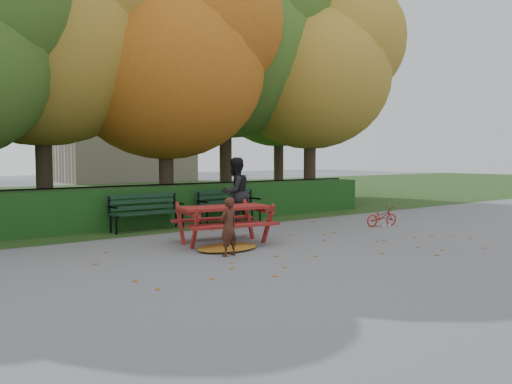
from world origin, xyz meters
TOP-DOWN VIEW (x-y plane):
  - ground at (0.00, 0.00)m, footprint 90.00×90.00m
  - grass_strip at (0.00, 14.00)m, footprint 90.00×90.00m
  - building_right at (8.00, 28.00)m, footprint 9.00×6.00m
  - hedge at (0.00, 4.50)m, footprint 13.00×0.90m
  - iron_fence at (0.00, 5.30)m, footprint 14.00×0.04m
  - tree_b at (-2.44, 6.75)m, footprint 6.72×6.40m
  - tree_c at (0.83, 5.96)m, footprint 6.30×6.00m
  - tree_d at (3.88, 7.23)m, footprint 7.14×6.80m
  - tree_e at (6.52, 5.77)m, footprint 6.09×5.80m
  - tree_g at (8.33, 9.76)m, footprint 6.30×6.00m
  - bench_left at (-1.30, 3.70)m, footprint 1.80×0.57m
  - bench_right at (1.10, 3.70)m, footprint 1.80×0.57m
  - picnic_table at (-0.79, 1.03)m, footprint 2.03×1.74m
  - leaf_pile at (-1.12, 0.41)m, footprint 1.38×1.07m
  - leaf_scatter at (0.00, 0.30)m, footprint 9.00×5.70m
  - child at (-1.43, -0.11)m, footprint 0.43×0.32m
  - adult at (0.77, 2.90)m, footprint 0.95×0.80m
  - bicycle at (3.85, 0.76)m, footprint 0.98×0.49m

SIDE VIEW (x-z plane):
  - ground at x=0.00m, z-range 0.00..0.00m
  - grass_strip at x=0.00m, z-range 0.01..0.01m
  - leaf_scatter at x=0.00m, z-range 0.00..0.01m
  - leaf_pile at x=-1.12m, z-range 0.00..0.09m
  - bicycle at x=3.85m, z-range 0.00..0.49m
  - hedge at x=0.00m, z-range 0.00..1.00m
  - bench_left at x=-1.30m, z-range 0.08..0.96m
  - bench_right at x=1.10m, z-range 0.08..0.96m
  - child at x=-1.43m, z-range 0.00..1.06m
  - iron_fence at x=0.00m, z-range 0.03..1.05m
  - picnic_table at x=-0.79m, z-range 0.16..1.04m
  - adult at x=0.77m, z-range 0.00..1.77m
  - tree_c at x=0.83m, z-range 0.82..8.82m
  - tree_e at x=6.52m, z-range 1.01..9.16m
  - tree_g at x=8.33m, z-range 1.10..9.65m
  - tree_b at x=-2.44m, z-range 1.01..9.80m
  - tree_d at x=3.88m, z-range 1.19..10.77m
  - building_right at x=8.00m, z-range 0.00..12.00m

